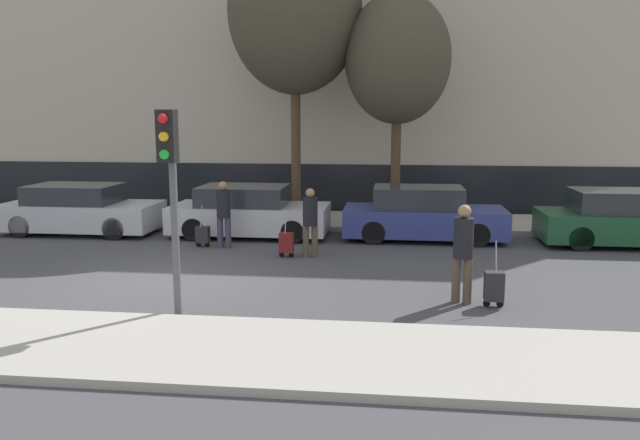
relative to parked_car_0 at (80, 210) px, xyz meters
The scene contains 17 objects.
ground_plane 6.06m from the parked_car_0, 47.96° to the right, with size 80.00×80.00×0.00m, color #424244.
sidewalk_near 9.18m from the parked_car_0, 63.87° to the right, with size 28.00×2.50×0.12m.
sidewalk_far 4.79m from the parked_car_0, 32.06° to the left, with size 28.00×3.00×0.12m.
building_facade 9.14m from the parked_car_0, 56.70° to the left, with size 28.00×2.89×12.17m.
parked_car_0 is the anchor object (origin of this frame).
parked_car_1 4.72m from the parked_car_0, ahead, with size 4.19×1.89×1.36m.
parked_car_2 9.36m from the parked_car_0, ahead, with size 4.16×1.70×1.40m.
parked_car_3 14.35m from the parked_car_0, ahead, with size 4.20×1.75×1.39m.
pedestrian_left 4.71m from the parked_car_0, 17.90° to the right, with size 0.35×0.34×1.64m.
trolley_left 4.19m from the parked_car_0, 19.97° to the right, with size 0.34×0.29×1.05m.
pedestrian_center 7.06m from the parked_car_0, 18.05° to the right, with size 0.35×0.34×1.59m.
trolley_center 6.59m from the parked_car_0, 20.37° to the right, with size 0.34×0.29×1.11m.
pedestrian_right 11.20m from the parked_car_0, 28.96° to the right, with size 0.34×0.34×1.73m.
trolley_right 11.75m from the parked_car_0, 28.51° to the right, with size 0.34×0.29×1.16m.
traffic_light 8.74m from the parked_car_0, 53.01° to the right, with size 0.28×0.47×3.32m.
bare_tree_near_crossing 9.78m from the parked_car_0, 13.03° to the left, with size 2.98×2.98×6.49m.
bare_tree_down_street 8.23m from the parked_car_0, 21.07° to the left, with size 3.85×3.85×8.40m.
Camera 1 is at (4.55, -11.64, 3.24)m, focal length 35.00 mm.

